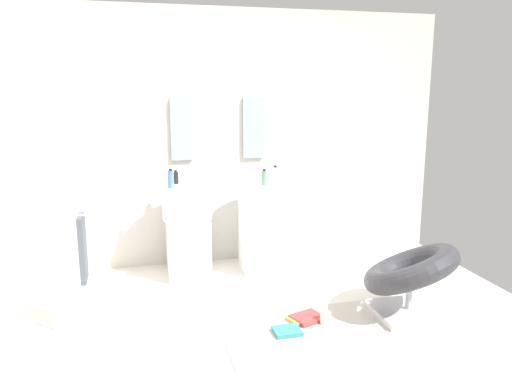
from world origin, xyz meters
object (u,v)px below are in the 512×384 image
(towel_rack, at_px, (79,252))
(soap_bottle_green, at_px, (264,178))
(soap_bottle_blue, at_px, (171,179))
(magazine_red, at_px, (308,318))
(soap_bottle_black, at_px, (176,178))
(pedestal_sink_left, at_px, (188,228))
(magazine_teal, at_px, (287,331))
(soap_bottle_white, at_px, (275,174))
(lounge_chair, at_px, (410,275))
(magazine_ochre, at_px, (302,318))
(coffee_mug, at_px, (325,318))
(pedestal_sink_right, at_px, (262,224))

(towel_rack, bearing_deg, soap_bottle_green, 26.96)
(towel_rack, relative_size, soap_bottle_blue, 5.24)
(magazine_red, distance_m, soap_bottle_black, 1.87)
(soap_bottle_black, bearing_deg, magazine_red, -56.26)
(pedestal_sink_left, xyz_separation_m, magazine_teal, (0.59, -1.37, -0.46))
(soap_bottle_green, bearing_deg, soap_bottle_white, 48.81)
(magazine_red, relative_size, soap_bottle_black, 1.79)
(lounge_chair, height_order, towel_rack, towel_rack)
(soap_bottle_green, bearing_deg, pedestal_sink_left, 170.25)
(towel_rack, distance_m, magazine_ochre, 1.79)
(lounge_chair, xyz_separation_m, soap_bottle_green, (-0.90, 1.17, 0.62))
(magazine_red, xyz_separation_m, soap_bottle_blue, (-0.96, 1.14, 0.96))
(magazine_teal, bearing_deg, lounge_chair, 2.79)
(soap_bottle_green, bearing_deg, magazine_teal, -96.46)
(magazine_ochre, xyz_separation_m, magazine_red, (0.04, -0.02, 0.00))
(magazine_teal, bearing_deg, soap_bottle_black, 112.63)
(magazine_teal, bearing_deg, coffee_mug, 11.95)
(magazine_teal, relative_size, soap_bottle_blue, 1.12)
(pedestal_sink_left, height_order, magazine_ochre, pedestal_sink_left)
(magazine_ochre, xyz_separation_m, coffee_mug, (0.15, -0.11, 0.04))
(magazine_ochre, bearing_deg, soap_bottle_blue, 106.04)
(magazine_red, bearing_deg, soap_bottle_white, 66.84)
(pedestal_sink_left, xyz_separation_m, coffee_mug, (0.92, -1.29, -0.43))
(soap_bottle_white, xyz_separation_m, soap_bottle_green, (-0.16, -0.18, -0.00))
(lounge_chair, bearing_deg, pedestal_sink_left, 141.59)
(towel_rack, bearing_deg, soap_bottle_white, 29.51)
(lounge_chair, distance_m, soap_bottle_blue, 2.26)
(coffee_mug, height_order, soap_bottle_blue, soap_bottle_blue)
(pedestal_sink_left, bearing_deg, soap_bottle_green, -9.75)
(towel_rack, xyz_separation_m, soap_bottle_white, (1.78, 1.01, 0.34))
(pedestal_sink_right, relative_size, soap_bottle_blue, 5.51)
(pedestal_sink_left, bearing_deg, lounge_chair, -38.41)
(pedestal_sink_left, distance_m, magazine_teal, 1.56)
(soap_bottle_blue, relative_size, soap_bottle_green, 1.14)
(pedestal_sink_right, height_order, magazine_red, pedestal_sink_right)
(towel_rack, xyz_separation_m, soap_bottle_blue, (0.74, 0.89, 0.36))
(soap_bottle_white, bearing_deg, coffee_mug, -88.65)
(pedestal_sink_left, bearing_deg, pedestal_sink_right, 0.00)
(magazine_red, relative_size, soap_bottle_white, 1.50)
(lounge_chair, xyz_separation_m, magazine_ochre, (-0.86, 0.11, -0.33))
(coffee_mug, xyz_separation_m, soap_bottle_blue, (-1.07, 1.23, 0.93))
(lounge_chair, bearing_deg, soap_bottle_green, 127.73)
(magazine_ochre, relative_size, soap_bottle_green, 1.50)
(lounge_chair, relative_size, coffee_mug, 11.54)
(magazine_teal, distance_m, soap_bottle_blue, 1.78)
(pedestal_sink_right, relative_size, magazine_red, 4.20)
(towel_rack, xyz_separation_m, magazine_teal, (1.48, -0.42, -0.60))
(towel_rack, xyz_separation_m, soap_bottle_black, (0.81, 1.10, 0.33))
(coffee_mug, distance_m, soap_bottle_white, 1.63)
(lounge_chair, height_order, soap_bottle_black, soap_bottle_black)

